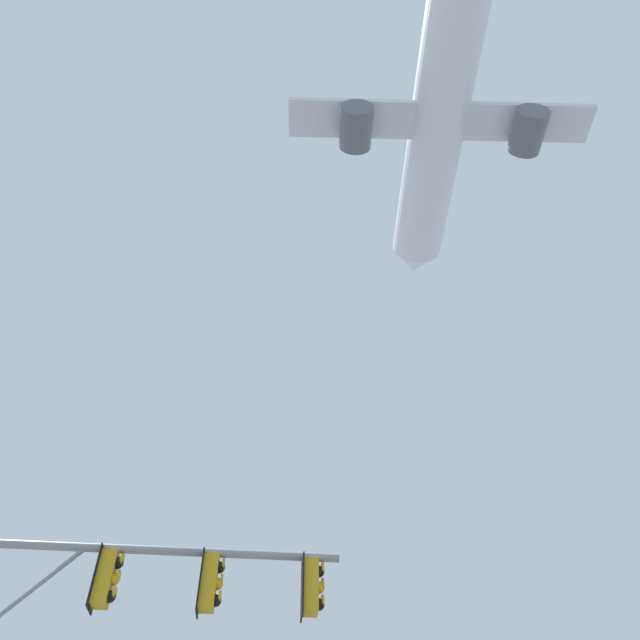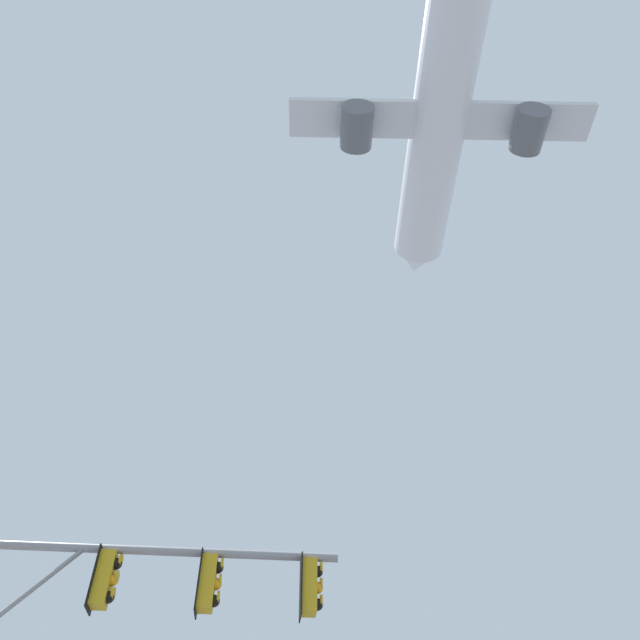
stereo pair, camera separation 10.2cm
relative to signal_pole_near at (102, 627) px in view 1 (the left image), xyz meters
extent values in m
cylinder|color=gray|center=(0.67, 0.12, 1.29)|extent=(6.25, 1.23, 0.15)
cylinder|color=gray|center=(-1.51, -0.26, 0.24)|extent=(1.94, 0.41, 2.14)
cube|color=gold|center=(3.29, 0.57, 0.76)|extent=(0.31, 0.36, 0.90)
cylinder|color=gold|center=(3.29, 0.57, 1.27)|extent=(0.05, 0.05, 0.12)
cube|color=black|center=(3.15, 0.55, 0.76)|extent=(0.10, 0.46, 1.04)
sphere|color=black|center=(3.43, 0.59, 1.03)|extent=(0.20, 0.20, 0.20)
cylinder|color=gold|center=(3.49, 0.61, 1.09)|extent=(0.08, 0.21, 0.21)
sphere|color=orange|center=(3.43, 0.59, 0.75)|extent=(0.20, 0.20, 0.20)
cylinder|color=gold|center=(3.49, 0.61, 0.81)|extent=(0.08, 0.21, 0.21)
sphere|color=black|center=(3.43, 0.59, 0.47)|extent=(0.20, 0.20, 0.20)
cylinder|color=gold|center=(3.49, 0.61, 0.53)|extent=(0.08, 0.21, 0.21)
cube|color=gold|center=(1.57, 0.27, 0.76)|extent=(0.31, 0.36, 0.90)
cylinder|color=gold|center=(1.57, 0.27, 1.27)|extent=(0.05, 0.05, 0.12)
cube|color=black|center=(1.44, 0.25, 0.76)|extent=(0.10, 0.46, 1.04)
sphere|color=black|center=(1.72, 0.30, 1.03)|extent=(0.20, 0.20, 0.20)
cylinder|color=gold|center=(1.78, 0.31, 1.09)|extent=(0.08, 0.21, 0.21)
sphere|color=orange|center=(1.72, 0.30, 0.75)|extent=(0.20, 0.20, 0.20)
cylinder|color=gold|center=(1.78, 0.31, 0.81)|extent=(0.08, 0.21, 0.21)
sphere|color=black|center=(1.72, 0.30, 0.47)|extent=(0.20, 0.20, 0.20)
cylinder|color=gold|center=(1.78, 0.31, 0.53)|extent=(0.08, 0.21, 0.21)
cube|color=gold|center=(-0.14, -0.02, 0.76)|extent=(0.31, 0.36, 0.90)
cylinder|color=gold|center=(-0.14, -0.02, 1.27)|extent=(0.05, 0.05, 0.12)
cube|color=black|center=(-0.28, -0.05, 0.76)|extent=(0.10, 0.46, 1.04)
sphere|color=black|center=(0.01, 0.00, 1.03)|extent=(0.20, 0.20, 0.20)
cylinder|color=gold|center=(0.07, 0.01, 1.09)|extent=(0.08, 0.21, 0.21)
sphere|color=orange|center=(0.01, 0.00, 0.75)|extent=(0.20, 0.20, 0.20)
cylinder|color=gold|center=(0.07, 0.01, 0.81)|extent=(0.08, 0.21, 0.21)
sphere|color=black|center=(0.01, 0.00, 0.47)|extent=(0.20, 0.20, 0.20)
cylinder|color=gold|center=(0.07, 0.01, 0.53)|extent=(0.08, 0.21, 0.21)
cylinder|color=white|center=(10.85, 11.35, 36.29)|extent=(5.95, 22.05, 3.87)
cone|color=white|center=(9.68, 23.40, 36.29)|extent=(3.92, 3.00, 3.68)
cube|color=silver|center=(10.90, 10.75, 35.71)|extent=(20.73, 4.63, 0.44)
cylinder|color=#595B60|center=(5.17, 10.20, 34.54)|extent=(2.45, 3.10, 2.18)
cylinder|color=#595B60|center=(16.64, 11.31, 34.54)|extent=(2.45, 3.10, 2.18)
camera|label=1|loc=(4.23, -10.22, -3.45)|focal=34.79mm
camera|label=2|loc=(4.33, -10.21, -3.45)|focal=34.79mm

